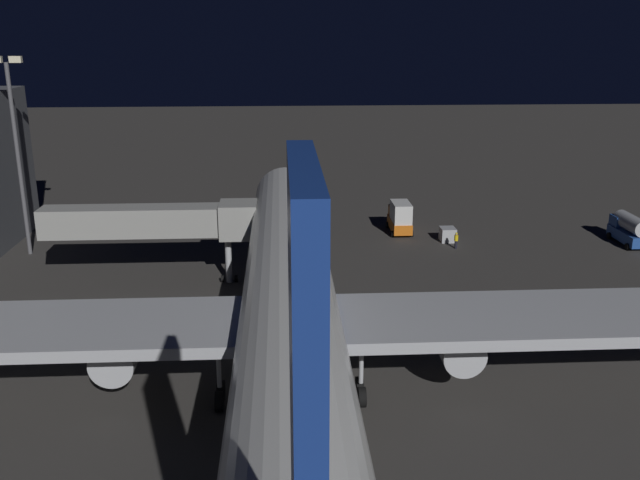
# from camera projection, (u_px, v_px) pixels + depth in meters

# --- Properties ---
(ground_plane) EXTENTS (320.00, 320.00, 0.00)m
(ground_plane) POSITION_uv_depth(u_px,v_px,m) (289.00, 340.00, 49.74)
(ground_plane) COLOR #383533
(airliner_at_gate) EXTENTS (55.77, 66.31, 19.40)m
(airliner_at_gate) POSITION_uv_depth(u_px,v_px,m) (290.00, 317.00, 39.81)
(airliner_at_gate) COLOR silver
(airliner_at_gate) RESTS_ON ground_plane
(jet_bridge) EXTENTS (18.53, 3.40, 7.20)m
(jet_bridge) POSITION_uv_depth(u_px,v_px,m) (168.00, 221.00, 59.39)
(jet_bridge) COLOR #9E9E99
(jet_bridge) RESTS_ON ground_plane
(apron_floodlight_mast) EXTENTS (2.90, 0.50, 19.10)m
(apron_floodlight_mast) POSITION_uv_depth(u_px,v_px,m) (16.00, 144.00, 65.81)
(apron_floodlight_mast) COLOR #59595E
(apron_floodlight_mast) RESTS_ON ground_plane
(fuel_tanker) EXTENTS (2.46, 5.69, 3.15)m
(fuel_tanker) POSITION_uv_depth(u_px,v_px,m) (629.00, 228.00, 71.77)
(fuel_tanker) COLOR #234C9E
(fuel_tanker) RESTS_ON ground_plane
(catering_truck) EXTENTS (2.36, 5.19, 3.52)m
(catering_truck) POSITION_uv_depth(u_px,v_px,m) (400.00, 217.00, 75.68)
(catering_truck) COLOR orange
(catering_truck) RESTS_ON ground_plane
(baggage_container_near_belt) EXTENTS (1.55, 1.77, 1.45)m
(baggage_container_near_belt) POSITION_uv_depth(u_px,v_px,m) (448.00, 234.00, 72.92)
(baggage_container_near_belt) COLOR #B7BABF
(baggage_container_near_belt) RESTS_ON ground_plane
(ground_crew_by_belt_loader) EXTENTS (0.40, 0.40, 1.77)m
(ground_crew_by_belt_loader) POSITION_uv_depth(u_px,v_px,m) (328.00, 229.00, 73.85)
(ground_crew_by_belt_loader) COLOR black
(ground_crew_by_belt_loader) RESTS_ON ground_plane
(ground_crew_marshaller_fwd) EXTENTS (0.40, 0.40, 1.71)m
(ground_crew_marshaller_fwd) POSITION_uv_depth(u_px,v_px,m) (456.00, 240.00, 70.35)
(ground_crew_marshaller_fwd) COLOR black
(ground_crew_marshaller_fwd) RESTS_ON ground_plane
(traffic_cone_nose_port) EXTENTS (0.36, 0.36, 0.55)m
(traffic_cone_nose_port) POSITION_uv_depth(u_px,v_px,m) (307.00, 242.00, 71.92)
(traffic_cone_nose_port) COLOR orange
(traffic_cone_nose_port) RESTS_ON ground_plane
(traffic_cone_nose_starboard) EXTENTS (0.36, 0.36, 0.55)m
(traffic_cone_nose_starboard) POSITION_uv_depth(u_px,v_px,m) (264.00, 243.00, 71.68)
(traffic_cone_nose_starboard) COLOR orange
(traffic_cone_nose_starboard) RESTS_ON ground_plane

